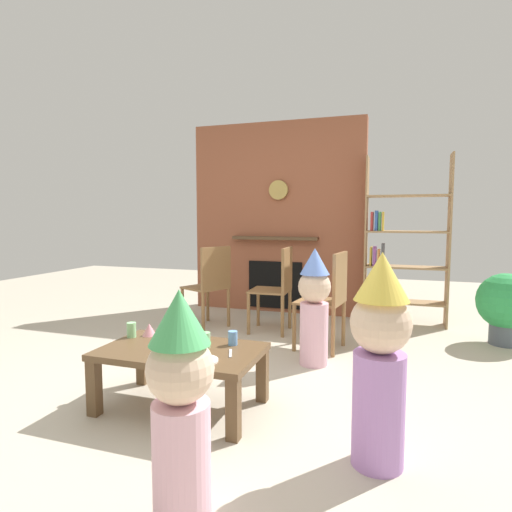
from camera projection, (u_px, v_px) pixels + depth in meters
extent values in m
plane|color=#BCB29E|center=(218.00, 390.00, 2.97)|extent=(12.00, 12.00, 0.00)
cube|color=#935138|center=(277.00, 218.00, 5.41)|extent=(2.20, 0.18, 2.40)
cube|color=black|center=(275.00, 285.00, 5.39)|extent=(0.70, 0.02, 0.60)
cube|color=brown|center=(274.00, 238.00, 5.30)|extent=(1.10, 0.10, 0.04)
cylinder|color=tan|center=(279.00, 190.00, 5.24)|extent=(0.24, 0.04, 0.24)
cube|color=#9E7A51|center=(366.00, 240.00, 4.88)|extent=(0.02, 0.28, 1.90)
cube|color=#9E7A51|center=(449.00, 241.00, 4.61)|extent=(0.02, 0.28, 1.90)
cube|color=#9E7A51|center=(404.00, 302.00, 4.81)|extent=(0.86, 0.28, 0.02)
cube|color=#9E7A51|center=(405.00, 267.00, 4.77)|extent=(0.86, 0.28, 0.02)
cube|color=#9E7A51|center=(407.00, 232.00, 4.74)|extent=(0.86, 0.28, 0.02)
cube|color=#9E7A51|center=(408.00, 196.00, 4.70)|extent=(0.86, 0.28, 0.02)
cube|color=#B23333|center=(371.00, 289.00, 4.92)|extent=(0.03, 0.20, 0.24)
cube|color=#3359A5|center=(375.00, 292.00, 4.91)|extent=(0.02, 0.20, 0.18)
cube|color=#3F8C4C|center=(378.00, 289.00, 4.89)|extent=(0.03, 0.20, 0.25)
cube|color=gold|center=(371.00, 256.00, 4.88)|extent=(0.02, 0.20, 0.21)
cube|color=#8C4C99|center=(375.00, 256.00, 4.87)|extent=(0.03, 0.20, 0.22)
cube|color=#D87F3F|center=(379.00, 257.00, 4.86)|extent=(0.03, 0.20, 0.18)
cube|color=#4C4C51|center=(383.00, 254.00, 4.84)|extent=(0.03, 0.20, 0.25)
cube|color=#B23333|center=(372.00, 221.00, 4.84)|extent=(0.03, 0.20, 0.21)
cube|color=#3359A5|center=(376.00, 221.00, 4.83)|extent=(0.03, 0.20, 0.23)
cube|color=#3F8C4C|center=(380.00, 221.00, 4.82)|extent=(0.03, 0.20, 0.21)
cube|color=gold|center=(383.00, 221.00, 4.81)|extent=(0.02, 0.20, 0.21)
cube|color=brown|center=(181.00, 351.00, 2.67)|extent=(1.01, 0.61, 0.04)
cube|color=brown|center=(94.00, 387.00, 2.58)|extent=(0.07, 0.07, 0.35)
cube|color=brown|center=(233.00, 409.00, 2.29)|extent=(0.07, 0.07, 0.35)
cube|color=brown|center=(143.00, 360.00, 3.08)|extent=(0.07, 0.07, 0.35)
cube|color=brown|center=(262.00, 375.00, 2.79)|extent=(0.07, 0.07, 0.35)
cylinder|color=#8CD18C|center=(205.00, 340.00, 2.68)|extent=(0.07, 0.07, 0.10)
cylinder|color=#669EE0|center=(233.00, 338.00, 2.73)|extent=(0.06, 0.06, 0.09)
cylinder|color=#8CD18C|center=(131.00, 330.00, 2.91)|extent=(0.06, 0.06, 0.10)
cylinder|color=white|center=(202.00, 360.00, 2.42)|extent=(0.19, 0.19, 0.01)
cylinder|color=white|center=(175.00, 344.00, 2.73)|extent=(0.21, 0.21, 0.01)
cone|color=pink|center=(149.00, 330.00, 2.95)|extent=(0.10, 0.10, 0.08)
cube|color=silver|center=(230.00, 353.00, 2.56)|extent=(0.07, 0.15, 0.01)
cylinder|color=#EAB2C6|center=(182.00, 466.00, 1.64)|extent=(0.23, 0.23, 0.51)
sphere|color=beige|center=(180.00, 370.00, 1.60)|extent=(0.26, 0.26, 0.26)
cone|color=#4CB766|center=(179.00, 317.00, 1.58)|extent=(0.24, 0.24, 0.21)
cylinder|color=#B27FCC|center=(378.00, 409.00, 2.06)|extent=(0.25, 0.25, 0.56)
sphere|color=beige|center=(381.00, 323.00, 2.02)|extent=(0.29, 0.29, 0.29)
cone|color=#F2D14C|center=(382.00, 276.00, 2.00)|extent=(0.26, 0.26, 0.23)
cylinder|color=#EAB2C6|center=(314.00, 334.00, 3.47)|extent=(0.23, 0.23, 0.52)
sphere|color=beige|center=(314.00, 287.00, 3.43)|extent=(0.27, 0.27, 0.27)
cone|color=#668CE5|center=(315.00, 261.00, 3.42)|extent=(0.24, 0.24, 0.21)
cube|color=olive|center=(205.00, 287.00, 4.65)|extent=(0.53, 0.53, 0.02)
cube|color=olive|center=(216.00, 268.00, 4.50)|extent=(0.20, 0.37, 0.45)
cylinder|color=olive|center=(208.00, 303.00, 4.93)|extent=(0.04, 0.04, 0.43)
cylinder|color=olive|center=(183.00, 308.00, 4.67)|extent=(0.04, 0.04, 0.43)
cylinder|color=olive|center=(228.00, 307.00, 4.68)|extent=(0.04, 0.04, 0.43)
cylinder|color=olive|center=(203.00, 313.00, 4.42)|extent=(0.04, 0.04, 0.43)
cube|color=olive|center=(270.00, 291.00, 4.46)|extent=(0.41, 0.41, 0.02)
cube|color=olive|center=(287.00, 269.00, 4.39)|extent=(0.04, 0.40, 0.45)
cylinder|color=olive|center=(258.00, 307.00, 4.70)|extent=(0.04, 0.04, 0.43)
cylinder|color=olive|center=(248.00, 314.00, 4.36)|extent=(0.04, 0.04, 0.43)
cylinder|color=olive|center=(290.00, 309.00, 4.60)|extent=(0.04, 0.04, 0.43)
cylinder|color=olive|center=(282.00, 316.00, 4.26)|extent=(0.04, 0.04, 0.43)
cube|color=olive|center=(320.00, 302.00, 3.88)|extent=(0.45, 0.45, 0.02)
cube|color=olive|center=(340.00, 278.00, 3.77)|extent=(0.08, 0.40, 0.45)
cylinder|color=olive|center=(307.00, 319.00, 4.14)|extent=(0.04, 0.04, 0.43)
cylinder|color=olive|center=(294.00, 328.00, 3.81)|extent=(0.04, 0.04, 0.43)
cylinder|color=olive|center=(344.00, 323.00, 3.98)|extent=(0.04, 0.04, 0.43)
cylinder|color=olive|center=(333.00, 333.00, 3.66)|extent=(0.04, 0.04, 0.43)
cylinder|color=#4C5660|center=(505.00, 335.00, 4.03)|extent=(0.27, 0.27, 0.19)
sphere|color=green|center=(506.00, 301.00, 4.00)|extent=(0.53, 0.53, 0.53)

